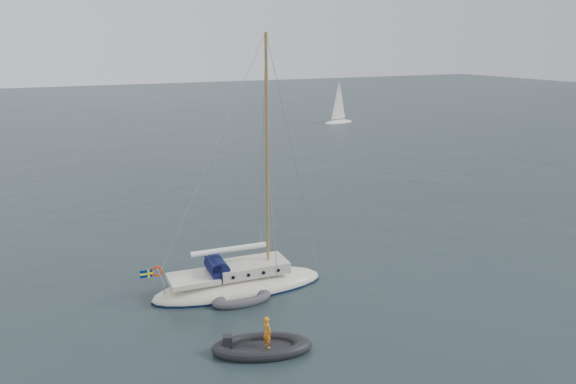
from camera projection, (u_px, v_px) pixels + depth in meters
name	position (u px, v px, depth m)	size (l,w,h in m)	color
ground	(286.00, 271.00, 32.06)	(300.00, 300.00, 0.00)	black
sailboat	(239.00, 272.00, 29.39)	(9.66, 2.89, 13.76)	beige
dinghy	(242.00, 299.00, 28.15)	(3.10, 1.40, 0.44)	#454449
rib	(262.00, 346.00, 23.69)	(4.28, 1.94, 1.63)	black
distant_yacht_b	(339.00, 103.00, 89.24)	(5.63, 3.00, 7.45)	white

